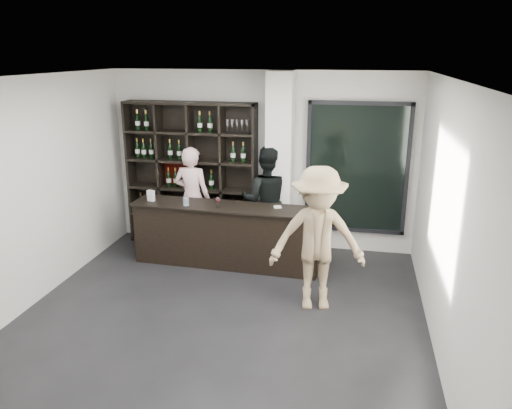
% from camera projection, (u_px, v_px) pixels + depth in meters
% --- Properties ---
extents(floor, '(5.00, 5.50, 0.01)m').
position_uv_depth(floor, '(218.00, 324.00, 6.06)').
color(floor, black).
rests_on(floor, ground).
extents(wine_shelf, '(2.20, 0.35, 2.40)m').
position_uv_depth(wine_shelf, '(192.00, 175.00, 8.33)').
color(wine_shelf, black).
rests_on(wine_shelf, floor).
extents(structural_column, '(0.40, 0.40, 2.90)m').
position_uv_depth(structural_column, '(280.00, 165.00, 7.88)').
color(structural_column, silver).
rests_on(structural_column, floor).
extents(glass_panel, '(1.60, 0.08, 2.10)m').
position_uv_depth(glass_panel, '(357.00, 169.00, 7.87)').
color(glass_panel, black).
rests_on(glass_panel, floor).
extents(tasting_counter, '(2.90, 0.61, 0.95)m').
position_uv_depth(tasting_counter, '(226.00, 235.00, 7.63)').
color(tasting_counter, black).
rests_on(tasting_counter, floor).
extents(taster_pink, '(0.66, 0.47, 1.70)m').
position_uv_depth(taster_pink, '(192.00, 197.00, 8.27)').
color(taster_pink, '#FFCFCE').
rests_on(taster_pink, floor).
extents(taster_black, '(0.87, 0.68, 1.77)m').
position_uv_depth(taster_black, '(267.00, 201.00, 7.98)').
color(taster_black, black).
rests_on(taster_black, floor).
extents(customer, '(1.30, 0.89, 1.86)m').
position_uv_depth(customer, '(318.00, 239.00, 6.22)').
color(customer, '#8D7756').
rests_on(customer, floor).
extents(wine_glass, '(0.07, 0.07, 0.18)m').
position_uv_depth(wine_glass, '(218.00, 202.00, 7.39)').
color(wine_glass, white).
rests_on(wine_glass, tasting_counter).
extents(spit_cup, '(0.11, 0.11, 0.12)m').
position_uv_depth(spit_cup, '(186.00, 201.00, 7.49)').
color(spit_cup, silver).
rests_on(spit_cup, tasting_counter).
extents(napkin_stack, '(0.13, 0.13, 0.02)m').
position_uv_depth(napkin_stack, '(278.00, 207.00, 7.40)').
color(napkin_stack, white).
rests_on(napkin_stack, tasting_counter).
extents(card_stand, '(0.12, 0.08, 0.17)m').
position_uv_depth(card_stand, '(151.00, 196.00, 7.70)').
color(card_stand, white).
rests_on(card_stand, tasting_counter).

